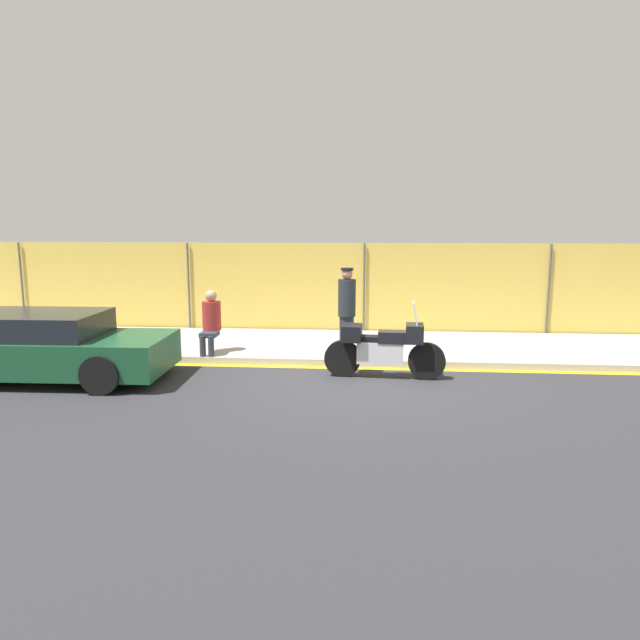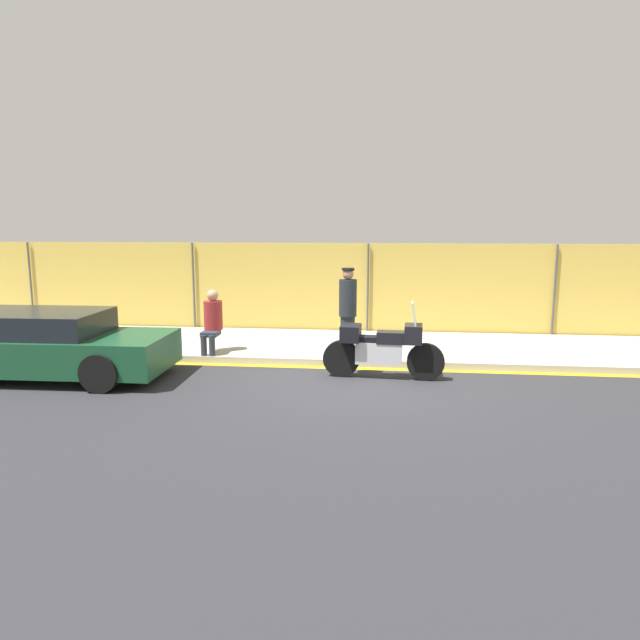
% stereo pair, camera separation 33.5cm
% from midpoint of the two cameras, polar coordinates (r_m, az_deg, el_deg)
% --- Properties ---
extents(ground_plane, '(120.00, 120.00, 0.00)m').
position_cam_midpoint_polar(ground_plane, '(10.51, 3.27, -6.21)').
color(ground_plane, '#2D2D33').
extents(sidewalk, '(33.97, 3.29, 0.14)m').
position_cam_midpoint_polar(sidewalk, '(13.13, 3.59, -2.67)').
color(sidewalk, '#ADA89E').
rests_on(sidewalk, ground_plane).
extents(curb_paint_stripe, '(33.97, 0.18, 0.01)m').
position_cam_midpoint_polar(curb_paint_stripe, '(11.46, 3.40, -4.85)').
color(curb_paint_stripe, gold).
rests_on(curb_paint_stripe, ground_plane).
extents(storefront_fence, '(32.27, 0.17, 2.37)m').
position_cam_midpoint_polar(storefront_fence, '(14.66, 3.77, 3.03)').
color(storefront_fence, gold).
rests_on(storefront_fence, ground_plane).
extents(motorcycle, '(2.26, 0.58, 1.45)m').
position_cam_midpoint_polar(motorcycle, '(10.69, 5.47, -2.73)').
color(motorcycle, black).
rests_on(motorcycle, ground_plane).
extents(officer_standing, '(0.38, 0.38, 1.80)m').
position_cam_midpoint_polar(officer_standing, '(12.09, 1.90, 1.08)').
color(officer_standing, '#1E2328').
rests_on(officer_standing, sidewalk).
extents(person_seated_on_curb, '(0.40, 0.69, 1.34)m').
position_cam_midpoint_polar(person_seated_on_curb, '(12.30, -11.63, 0.15)').
color(person_seated_on_curb, '#2D3342').
rests_on(person_seated_on_curb, sidewalk).
extents(parked_car_right_down_street, '(4.55, 2.02, 1.26)m').
position_cam_midpoint_polar(parked_car_right_down_street, '(11.77, -26.67, -2.40)').
color(parked_car_right_down_street, '#194C2D').
rests_on(parked_car_right_down_street, ground_plane).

